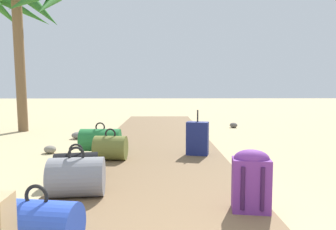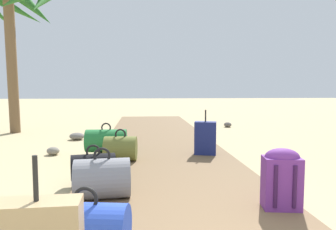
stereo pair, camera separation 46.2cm
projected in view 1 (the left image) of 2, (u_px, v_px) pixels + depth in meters
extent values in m
plane|color=tan|center=(156.00, 155.00, 5.30)|extent=(60.00, 60.00, 0.00)
cube|color=brown|center=(157.00, 142.00, 6.39)|extent=(2.15, 10.91, 0.08)
cylinder|color=#2847B7|center=(37.00, 225.00, 2.04)|extent=(0.58, 0.40, 0.33)
torus|color=black|center=(36.00, 197.00, 2.03)|extent=(0.17, 0.05, 0.16)
cube|color=#6B2D84|center=(251.00, 185.00, 2.69)|extent=(0.35, 0.25, 0.46)
ellipsoid|color=#6B2D84|center=(252.00, 159.00, 2.67)|extent=(0.33, 0.24, 0.16)
cylinder|color=#351642|center=(243.00, 188.00, 2.60)|extent=(0.04, 0.04, 0.37)
cylinder|color=#351642|center=(262.00, 189.00, 2.58)|extent=(0.04, 0.04, 0.37)
cylinder|color=olive|center=(111.00, 148.00, 4.62)|extent=(0.49, 0.39, 0.36)
torus|color=black|center=(110.00, 134.00, 4.61)|extent=(0.17, 0.04, 0.16)
cylinder|color=slate|center=(77.00, 177.00, 3.06)|extent=(0.56, 0.43, 0.38)
torus|color=black|center=(76.00, 155.00, 3.04)|extent=(0.17, 0.04, 0.16)
cube|color=navy|center=(197.00, 138.00, 4.97)|extent=(0.38, 0.28, 0.53)
cylinder|color=black|center=(198.00, 116.00, 4.94)|extent=(0.02, 0.02, 0.19)
cylinder|color=#237538|center=(100.00, 140.00, 5.27)|extent=(0.67, 0.40, 0.38)
torus|color=black|center=(100.00, 127.00, 5.25)|extent=(0.16, 0.03, 0.16)
cylinder|color=black|center=(76.00, 165.00, 3.71)|extent=(0.55, 0.39, 0.30)
torus|color=black|center=(76.00, 150.00, 3.69)|extent=(0.17, 0.06, 0.16)
cylinder|color=brown|center=(20.00, 65.00, 8.11)|extent=(0.25, 0.36, 3.47)
cone|color=#2D6B28|center=(49.00, 3.00, 7.99)|extent=(0.37, 1.54, 1.10)
cone|color=#2D6B28|center=(42.00, 11.00, 8.62)|extent=(1.39, 1.03, 1.19)
cone|color=#2D6B28|center=(22.00, 10.00, 8.73)|extent=(1.62, 0.79, 1.05)
cone|color=#2D6B28|center=(1.00, 8.00, 8.39)|extent=(1.10, 1.41, 1.22)
ellipsoid|color=slate|center=(79.00, 135.00, 7.06)|extent=(0.44, 0.43, 0.16)
ellipsoid|color=gray|center=(50.00, 149.00, 5.49)|extent=(0.30, 0.30, 0.13)
ellipsoid|color=#5B5651|center=(234.00, 125.00, 9.05)|extent=(0.29, 0.29, 0.14)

